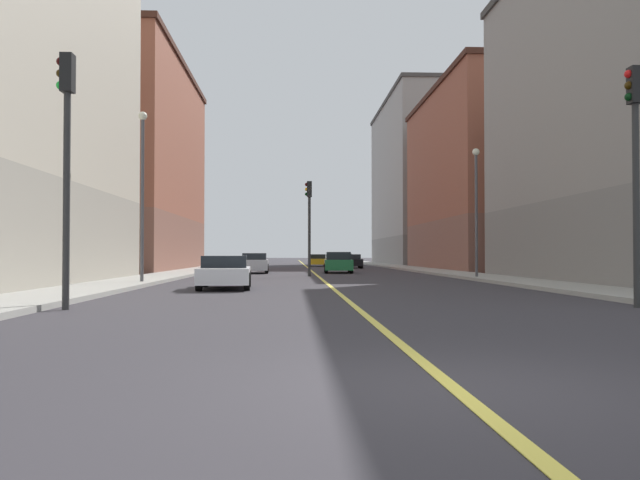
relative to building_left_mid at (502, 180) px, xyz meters
The scene contains 18 objects.
ground_plane 48.80m from the building_left_mid, 109.04° to the right, with size 400.00×400.00×0.00m, color #343136.
sidewalk_left 10.80m from the building_left_mid, 154.71° to the left, with size 2.71×168.00×0.15m, color #9E9B93.
sidewalk_right 25.57m from the building_left_mid, behind, with size 2.71×168.00×0.15m, color #9E9B93.
lane_center_stripe 17.70m from the building_left_mid, 167.80° to the left, with size 0.16×154.00×0.01m, color #E5D14C.
building_left_mid is the anchor object (origin of this frame).
building_left_far 26.14m from the building_left_mid, 90.00° to the left, with size 12.00×25.64×19.96m.
building_right_midblock 31.50m from the building_left_mid, behind, with size 12.00×22.88×16.15m.
traffic_light_left_near 37.89m from the building_left_mid, 103.76° to the right, with size 0.40×0.32×5.84m.
traffic_light_right_near 43.16m from the building_left_mid, 121.59° to the right, with size 0.40×0.32×5.96m.
traffic_light_median_far 22.35m from the building_left_mid, 137.57° to the right, with size 0.40×0.32×5.48m.
street_lamp_left_near 21.64m from the building_left_mid, 111.83° to the right, with size 0.36×0.36×6.48m.
street_lamp_right_near 34.23m from the building_left_mid, 133.58° to the right, with size 0.36×0.36×7.11m.
car_white 34.77m from the building_left_mid, 125.39° to the right, with size 2.04×4.43×1.22m.
car_silver 22.51m from the building_left_mid, 156.66° to the right, with size 1.92×4.57×1.34m.
car_green 17.62m from the building_left_mid, 149.74° to the right, with size 2.03×4.55×1.42m.
car_maroon 19.58m from the building_left_mid, 130.53° to the left, with size 1.90×4.38×1.34m.
car_black 14.98m from the building_left_mid, 151.96° to the left, with size 1.90×4.12×1.26m.
car_yellow 21.72m from the building_left_mid, 134.84° to the left, with size 1.87×4.37×1.25m.
Camera 1 is at (-1.57, -6.16, 1.30)m, focal length 36.01 mm.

